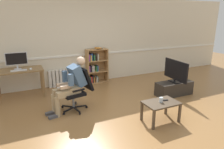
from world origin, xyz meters
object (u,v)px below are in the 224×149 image
(tv_stand, at_px, (174,88))
(coffee_table, at_px, (161,105))
(imac_monitor, at_px, (17,59))
(tv_screen, at_px, (176,71))
(computer_desk, at_px, (20,74))
(computer_mouse, at_px, (31,69))
(office_chair, at_px, (78,87))
(drinking_glass, at_px, (161,100))
(keyboard, at_px, (19,70))
(bookshelf, at_px, (95,66))
(radiator, at_px, (64,77))
(person_seated, at_px, (71,84))
(spare_remote, at_px, (164,100))

(tv_stand, height_order, coffee_table, coffee_table)
(imac_monitor, height_order, tv_screen, imac_monitor)
(computer_desk, height_order, computer_mouse, computer_mouse)
(office_chair, bearing_deg, drinking_glass, 34.66)
(computer_mouse, distance_m, drinking_glass, 3.42)
(computer_desk, bearing_deg, keyboard, -92.42)
(computer_mouse, relative_size, bookshelf, 0.09)
(tv_screen, bearing_deg, coffee_table, 132.63)
(radiator, bearing_deg, bookshelf, -5.66)
(computer_mouse, height_order, drinking_glass, computer_mouse)
(imac_monitor, xyz_separation_m, drinking_glass, (2.55, -2.76, -0.54))
(coffee_table, bearing_deg, bookshelf, 95.55)
(computer_mouse, xyz_separation_m, person_seated, (0.74, -1.30, -0.12))
(spare_remote, bearing_deg, computer_desk, -119.91)
(radiator, xyz_separation_m, person_seated, (-0.23, -1.81, 0.39))
(person_seated, distance_m, tv_stand, 2.84)
(bookshelf, bearing_deg, keyboard, -169.16)
(drinking_glass, bearing_deg, computer_mouse, 131.21)
(spare_remote, bearing_deg, bookshelf, -157.11)
(bookshelf, bearing_deg, computer_mouse, -168.18)
(bookshelf, height_order, office_chair, bookshelf)
(drinking_glass, bearing_deg, person_seated, 140.02)
(computer_desk, xyz_separation_m, spare_remote, (2.64, -2.66, -0.21))
(office_chair, height_order, person_seated, person_seated)
(tv_stand, height_order, tv_screen, tv_screen)
(computer_desk, relative_size, keyboard, 3.04)
(tv_screen, height_order, coffee_table, tv_screen)
(drinking_glass, height_order, spare_remote, drinking_glass)
(imac_monitor, bearing_deg, coffee_table, -47.18)
(keyboard, distance_m, tv_stand, 4.15)
(keyboard, distance_m, person_seated, 1.64)
(imac_monitor, height_order, bookshelf, imac_monitor)
(bookshelf, xyz_separation_m, drinking_glass, (0.28, -2.98, -0.07))
(computer_mouse, distance_m, tv_stand, 3.90)
(imac_monitor, relative_size, coffee_table, 0.77)
(bookshelf, bearing_deg, person_seated, -125.74)
(computer_desk, distance_m, drinking_glass, 3.69)
(radiator, xyz_separation_m, tv_stand, (2.56, -2.07, -0.08))
(drinking_glass, relative_size, spare_remote, 0.68)
(computer_desk, xyz_separation_m, tv_screen, (3.81, -1.68, 0.05))
(office_chair, height_order, tv_stand, office_chair)
(bookshelf, relative_size, person_seated, 0.94)
(tv_stand, bearing_deg, keyboard, 158.07)
(person_seated, height_order, drinking_glass, person_seated)
(bookshelf, relative_size, drinking_glass, 11.35)
(computer_desk, xyz_separation_m, drinking_glass, (2.53, -2.69, -0.17))
(bookshelf, height_order, coffee_table, bookshelf)
(keyboard, bearing_deg, tv_stand, -21.93)
(radiator, bearing_deg, tv_stand, -38.89)
(radiator, relative_size, tv_screen, 1.05)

